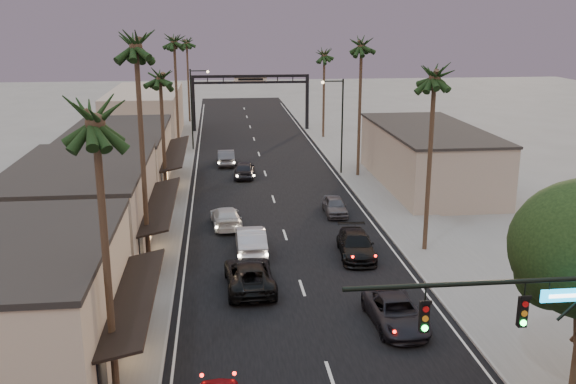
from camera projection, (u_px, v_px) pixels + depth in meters
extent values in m
plane|color=slate|center=(270.00, 190.00, 55.65)|extent=(200.00, 200.00, 0.00)
cube|color=black|center=(266.00, 176.00, 60.44)|extent=(14.00, 120.00, 0.02)
cube|color=slate|center=(169.00, 162.00, 66.13)|extent=(5.00, 92.00, 0.12)
cube|color=slate|center=(350.00, 157.00, 68.15)|extent=(5.00, 92.00, 0.12)
cube|color=#C5B196|center=(16.00, 310.00, 26.71)|extent=(8.00, 12.00, 5.50)
cube|color=gray|center=(82.00, 211.00, 40.12)|extent=(8.00, 14.00, 5.50)
cube|color=#C5B196|center=(119.00, 160.00, 55.52)|extent=(8.00, 16.00, 5.00)
cube|color=gray|center=(146.00, 115.00, 77.43)|extent=(8.00, 20.00, 6.00)
cube|color=gray|center=(428.00, 158.00, 56.48)|extent=(8.00, 18.00, 5.00)
cylinder|color=black|center=(476.00, 283.00, 19.76)|extent=(8.40, 0.16, 0.16)
cube|color=black|center=(424.00, 317.00, 19.87)|extent=(0.28, 0.22, 1.00)
cube|color=black|center=(523.00, 312.00, 20.21)|extent=(0.28, 0.22, 1.00)
cube|color=#0D87C6|center=(569.00, 295.00, 20.24)|extent=(1.90, 0.08, 0.42)
sphere|color=black|center=(551.00, 274.00, 24.63)|extent=(2.80, 2.80, 2.80)
cube|color=black|center=(194.00, 105.00, 82.69)|extent=(0.40, 0.40, 7.00)
cube|color=black|center=(307.00, 103.00, 84.26)|extent=(0.40, 0.40, 7.00)
cube|color=black|center=(250.00, 76.00, 82.52)|extent=(15.20, 0.35, 0.35)
cube|color=black|center=(251.00, 82.00, 82.74)|extent=(15.20, 0.30, 0.30)
cube|color=beige|center=(251.00, 79.00, 82.61)|extent=(4.20, 0.12, 1.00)
cylinder|color=black|center=(342.00, 127.00, 60.02)|extent=(0.16, 0.16, 9.00)
cylinder|color=black|center=(332.00, 81.00, 58.77)|extent=(2.00, 0.12, 0.12)
sphere|color=#FFD899|center=(323.00, 82.00, 58.70)|extent=(0.30, 0.30, 0.30)
cylinder|color=black|center=(192.00, 110.00, 70.95)|extent=(0.16, 0.16, 9.00)
cylinder|color=black|center=(199.00, 71.00, 69.91)|extent=(2.00, 0.12, 0.12)
sphere|color=#FFD899|center=(208.00, 72.00, 70.04)|extent=(0.30, 0.30, 0.30)
cylinder|color=#38281C|center=(107.00, 271.00, 23.57)|extent=(0.28, 0.28, 11.00)
sphere|color=black|center=(94.00, 105.00, 21.95)|extent=(3.20, 3.20, 3.20)
cylinder|color=#38281C|center=(143.00, 166.00, 35.76)|extent=(0.28, 0.28, 13.00)
sphere|color=black|center=(135.00, 35.00, 33.88)|extent=(3.20, 3.20, 3.20)
cylinder|color=#38281C|center=(164.00, 144.00, 49.58)|extent=(0.28, 0.28, 10.00)
sphere|color=black|center=(160.00, 71.00, 48.10)|extent=(3.20, 3.20, 3.20)
cylinder|color=#38281C|center=(177.00, 100.00, 67.52)|extent=(0.28, 0.28, 12.00)
sphere|color=black|center=(174.00, 36.00, 65.78)|extent=(3.20, 3.20, 3.20)
cylinder|color=#38281C|center=(429.00, 167.00, 39.78)|extent=(0.28, 0.28, 11.00)
sphere|color=black|center=(435.00, 68.00, 38.16)|extent=(3.20, 3.20, 3.20)
cylinder|color=#38281C|center=(360.00, 113.00, 58.81)|extent=(0.28, 0.28, 12.00)
sphere|color=black|center=(362.00, 39.00, 57.06)|extent=(3.20, 3.20, 3.20)
cylinder|color=#38281C|center=(324.00, 97.00, 78.24)|extent=(0.28, 0.28, 10.00)
sphere|color=black|center=(324.00, 50.00, 76.76)|extent=(3.20, 3.20, 3.20)
cylinder|color=#38281C|center=(188.00, 83.00, 89.73)|extent=(0.28, 0.28, 11.00)
sphere|color=black|center=(187.00, 38.00, 88.12)|extent=(3.20, 3.20, 3.20)
imported|color=black|center=(249.00, 275.00, 35.35)|extent=(2.79, 5.69, 1.56)
imported|color=#A2A1A7|center=(251.00, 240.00, 40.64)|extent=(1.86, 5.15, 1.69)
imported|color=#B6B6B6|center=(226.00, 217.00, 45.79)|extent=(2.39, 4.98, 1.40)
imported|color=black|center=(244.00, 169.00, 59.79)|extent=(2.23, 4.68, 1.55)
imported|color=#424347|center=(226.00, 157.00, 64.89)|extent=(1.70, 4.72, 1.55)
imported|color=black|center=(396.00, 312.00, 31.05)|extent=(2.54, 5.14, 1.40)
imported|color=black|center=(356.00, 245.00, 40.05)|extent=(2.50, 5.32, 1.50)
imported|color=#434348|center=(335.00, 206.00, 48.58)|extent=(1.69, 4.02, 1.36)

